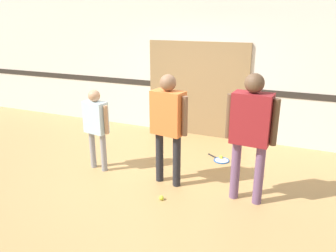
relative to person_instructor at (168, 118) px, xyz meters
name	(u,v)px	position (x,y,z in m)	size (l,w,h in m)	color
ground_plane	(158,178)	(-0.19, 0.07, -1.03)	(16.00, 16.00, 0.00)	tan
wall_back	(204,59)	(-0.19, 2.32, 0.57)	(16.00, 0.07, 3.20)	silver
wall_panel	(197,90)	(-0.30, 2.26, -0.05)	(2.12, 0.05, 1.95)	#93754C
person_instructor	(168,118)	(0.00, 0.00, 0.00)	(0.63, 0.33, 1.66)	#232328
person_student_left	(96,121)	(-1.25, 0.00, -0.20)	(0.50, 0.27, 1.34)	gray
person_student_right	(251,125)	(1.18, -0.04, 0.06)	(0.67, 0.31, 1.76)	#6B4C70
racket_spare_on_floor	(221,160)	(0.54, 1.11, -1.02)	(0.49, 0.39, 0.03)	blue
tennis_ball_near_instructor	(161,198)	(0.11, -0.50, -1.00)	(0.07, 0.07, 0.07)	#CCE038
tennis_ball_by_spare_racket	(238,156)	(0.79, 1.37, -1.00)	(0.07, 0.07, 0.07)	#CCE038
tennis_ball_stray_left	(221,157)	(0.53, 1.18, -1.00)	(0.07, 0.07, 0.07)	#CCE038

